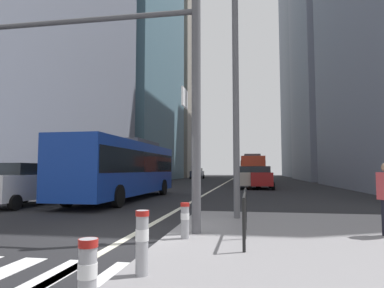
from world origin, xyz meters
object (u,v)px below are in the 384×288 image
object	(u,v)px
city_bus_red_receding	(252,168)
bollard_front	(87,276)
sedan_white_oncoming	(21,184)
city_bus_red_distant	(248,169)
car_receding_near	(247,177)
car_receding_far	(261,177)
bollard_right	(185,218)
city_bus_blue_oncoming	(125,166)
street_lamp_post	(235,56)
car_oncoming_mid	(197,173)
bollard_left	(142,239)
traffic_signal_gantry	(116,72)

from	to	relation	value
city_bus_red_receding	bollard_front	size ratio (longest dim) A/B	13.85
sedan_white_oncoming	city_bus_red_receding	xyz separation A→B (m)	(10.58, 26.97, 0.85)
city_bus_red_distant	car_receding_near	world-z (taller)	city_bus_red_distant
car_receding_far	bollard_right	size ratio (longest dim) A/B	5.94
city_bus_blue_oncoming	city_bus_red_receding	world-z (taller)	same
car_receding_far	street_lamp_post	bearing A→B (deg)	-94.17
bollard_front	bollard_right	size ratio (longest dim) A/B	1.05
city_bus_red_distant	bollard_right	world-z (taller)	city_bus_red_distant
city_bus_red_receding	city_bus_red_distant	size ratio (longest dim) A/B	0.94
city_bus_blue_oncoming	street_lamp_post	size ratio (longest dim) A/B	1.47
sedan_white_oncoming	car_receding_far	world-z (taller)	same
car_oncoming_mid	bollard_front	bearing A→B (deg)	-82.34
car_oncoming_mid	street_lamp_post	distance (m)	50.58
sedan_white_oncoming	bollard_left	size ratio (longest dim) A/B	4.77
bollard_right	street_lamp_post	bearing A→B (deg)	72.96
city_bus_red_distant	bollard_right	xyz separation A→B (m)	(-1.27, -50.71, -1.25)
bollard_left	traffic_signal_gantry	bearing A→B (deg)	119.09
city_bus_red_receding	bollard_left	distance (m)	36.11
city_bus_red_receding	car_receding_near	world-z (taller)	city_bus_red_receding
car_receding_near	street_lamp_post	world-z (taller)	street_lamp_post
car_receding_near	bollard_left	world-z (taller)	car_receding_near
street_lamp_post	bollard_right	size ratio (longest dim) A/B	10.37
city_bus_blue_oncoming	bollard_left	distance (m)	14.10
car_receding_near	traffic_signal_gantry	world-z (taller)	traffic_signal_gantry
car_oncoming_mid	bollard_right	size ratio (longest dim) A/B	5.87
city_bus_blue_oncoming	car_oncoming_mid	distance (m)	42.57
city_bus_red_distant	street_lamp_post	xyz separation A→B (m)	(-0.26, -47.40, 3.45)
street_lamp_post	sedan_white_oncoming	bearing A→B (deg)	162.15
city_bus_red_receding	sedan_white_oncoming	bearing A→B (deg)	-111.42
car_oncoming_mid	city_bus_blue_oncoming	bearing A→B (deg)	-86.69
car_receding_far	traffic_signal_gantry	bearing A→B (deg)	-101.23
traffic_signal_gantry	bollard_front	world-z (taller)	traffic_signal_gantry
city_bus_red_receding	car_receding_far	xyz separation A→B (m)	(0.65, -11.17, -0.85)
bollard_left	car_receding_near	bearing A→B (deg)	86.80
sedan_white_oncoming	city_bus_red_distant	distance (m)	45.38
city_bus_red_receding	city_bus_red_distant	xyz separation A→B (m)	(-0.47, 17.26, 0.00)
sedan_white_oncoming	car_receding_far	distance (m)	19.38
car_receding_near	bollard_right	world-z (taller)	car_receding_near
city_bus_red_distant	bollard_front	distance (m)	54.84
city_bus_blue_oncoming	street_lamp_post	bearing A→B (deg)	-47.97
city_bus_red_distant	bollard_left	xyz separation A→B (m)	(-1.40, -53.30, -1.18)
sedan_white_oncoming	bollard_left	bearing A→B (deg)	-46.19
city_bus_red_distant	city_bus_blue_oncoming	bearing A→B (deg)	-99.41
bollard_front	car_oncoming_mid	bearing A→B (deg)	97.66
city_bus_red_receding	bollard_right	size ratio (longest dim) A/B	14.50
car_receding_far	traffic_signal_gantry	xyz separation A→B (m)	(-4.30, -21.67, 3.12)
car_receding_near	bollard_left	xyz separation A→B (m)	(-1.40, -25.10, -0.33)
sedan_white_oncoming	traffic_signal_gantry	size ratio (longest dim) A/B	0.70
street_lamp_post	bollard_front	world-z (taller)	street_lamp_post
car_oncoming_mid	car_receding_near	bearing A→B (deg)	-73.28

